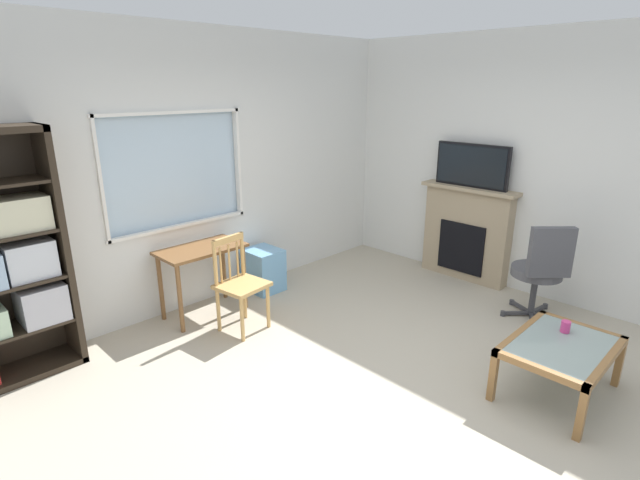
{
  "coord_description": "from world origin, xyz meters",
  "views": [
    {
      "loc": [
        -2.69,
        -1.88,
        2.24
      ],
      "look_at": [
        0.16,
        0.96,
        0.94
      ],
      "focal_mm": 27.09,
      "sensor_mm": 36.0,
      "label": 1
    }
  ],
  "objects_px": {
    "office_chair": "(541,268)",
    "coffee_table": "(561,351)",
    "sippy_cup": "(565,327)",
    "fireplace": "(466,233)",
    "desk_under_window": "(202,260)",
    "plastic_drawer_unit": "(263,270)",
    "tv": "(472,165)",
    "wooden_chair": "(239,283)"
  },
  "relations": [
    {
      "from": "coffee_table",
      "to": "tv",
      "type": "bearing_deg",
      "value": 46.48
    },
    {
      "from": "desk_under_window",
      "to": "plastic_drawer_unit",
      "type": "relative_size",
      "value": 1.74
    },
    {
      "from": "tv",
      "to": "coffee_table",
      "type": "relative_size",
      "value": 0.96
    },
    {
      "from": "wooden_chair",
      "to": "fireplace",
      "type": "height_order",
      "value": "fireplace"
    },
    {
      "from": "wooden_chair",
      "to": "office_chair",
      "type": "height_order",
      "value": "office_chair"
    },
    {
      "from": "sippy_cup",
      "to": "tv",
      "type": "bearing_deg",
      "value": 49.35
    },
    {
      "from": "office_chair",
      "to": "coffee_table",
      "type": "bearing_deg",
      "value": -151.51
    },
    {
      "from": "office_chair",
      "to": "coffee_table",
      "type": "xyz_separation_m",
      "value": [
        -1.09,
        -0.59,
        -0.2
      ]
    },
    {
      "from": "plastic_drawer_unit",
      "to": "fireplace",
      "type": "height_order",
      "value": "fireplace"
    },
    {
      "from": "coffee_table",
      "to": "sippy_cup",
      "type": "relative_size",
      "value": 10.07
    },
    {
      "from": "wooden_chair",
      "to": "fireplace",
      "type": "bearing_deg",
      "value": -17.71
    },
    {
      "from": "wooden_chair",
      "to": "plastic_drawer_unit",
      "type": "distance_m",
      "value": 0.95
    },
    {
      "from": "fireplace",
      "to": "coffee_table",
      "type": "bearing_deg",
      "value": -133.85
    },
    {
      "from": "plastic_drawer_unit",
      "to": "sippy_cup",
      "type": "height_order",
      "value": "sippy_cup"
    },
    {
      "from": "desk_under_window",
      "to": "office_chair",
      "type": "height_order",
      "value": "office_chair"
    },
    {
      "from": "desk_under_window",
      "to": "sippy_cup",
      "type": "xyz_separation_m",
      "value": [
        1.34,
        -2.99,
        -0.12
      ]
    },
    {
      "from": "tv",
      "to": "office_chair",
      "type": "relative_size",
      "value": 0.87
    },
    {
      "from": "fireplace",
      "to": "tv",
      "type": "relative_size",
      "value": 1.31
    },
    {
      "from": "desk_under_window",
      "to": "plastic_drawer_unit",
      "type": "xyz_separation_m",
      "value": [
        0.8,
        0.05,
        -0.35
      ]
    },
    {
      "from": "desk_under_window",
      "to": "office_chair",
      "type": "xyz_separation_m",
      "value": [
        2.23,
        -2.45,
        -0.03
      ]
    },
    {
      "from": "plastic_drawer_unit",
      "to": "sippy_cup",
      "type": "relative_size",
      "value": 5.33
    },
    {
      "from": "coffee_table",
      "to": "sippy_cup",
      "type": "xyz_separation_m",
      "value": [
        0.2,
        0.05,
        0.11
      ]
    },
    {
      "from": "wooden_chair",
      "to": "office_chair",
      "type": "distance_m",
      "value": 2.9
    },
    {
      "from": "coffee_table",
      "to": "sippy_cup",
      "type": "distance_m",
      "value": 0.23
    },
    {
      "from": "wooden_chair",
      "to": "tv",
      "type": "distance_m",
      "value": 2.93
    },
    {
      "from": "desk_under_window",
      "to": "wooden_chair",
      "type": "height_order",
      "value": "wooden_chair"
    },
    {
      "from": "office_chair",
      "to": "coffee_table",
      "type": "height_order",
      "value": "office_chair"
    },
    {
      "from": "wooden_chair",
      "to": "tv",
      "type": "bearing_deg",
      "value": -17.83
    },
    {
      "from": "fireplace",
      "to": "office_chair",
      "type": "bearing_deg",
      "value": -115.46
    },
    {
      "from": "fireplace",
      "to": "sippy_cup",
      "type": "height_order",
      "value": "fireplace"
    },
    {
      "from": "coffee_table",
      "to": "office_chair",
      "type": "bearing_deg",
      "value": 28.49
    },
    {
      "from": "wooden_chair",
      "to": "tv",
      "type": "xyz_separation_m",
      "value": [
        2.65,
        -0.85,
        0.9
      ]
    },
    {
      "from": "coffee_table",
      "to": "fireplace",
      "type": "bearing_deg",
      "value": 46.15
    },
    {
      "from": "fireplace",
      "to": "coffee_table",
      "type": "xyz_separation_m",
      "value": [
        -1.61,
        -1.67,
        -0.2
      ]
    },
    {
      "from": "desk_under_window",
      "to": "fireplace",
      "type": "bearing_deg",
      "value": -26.47
    },
    {
      "from": "plastic_drawer_unit",
      "to": "office_chair",
      "type": "bearing_deg",
      "value": -60.23
    },
    {
      "from": "desk_under_window",
      "to": "wooden_chair",
      "type": "relative_size",
      "value": 0.93
    },
    {
      "from": "plastic_drawer_unit",
      "to": "sippy_cup",
      "type": "distance_m",
      "value": 3.1
    },
    {
      "from": "office_chair",
      "to": "sippy_cup",
      "type": "distance_m",
      "value": 1.05
    },
    {
      "from": "coffee_table",
      "to": "sippy_cup",
      "type": "bearing_deg",
      "value": 14.43
    },
    {
      "from": "fireplace",
      "to": "sippy_cup",
      "type": "distance_m",
      "value": 2.15
    },
    {
      "from": "plastic_drawer_unit",
      "to": "sippy_cup",
      "type": "xyz_separation_m",
      "value": [
        0.53,
        -3.04,
        0.23
      ]
    }
  ]
}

